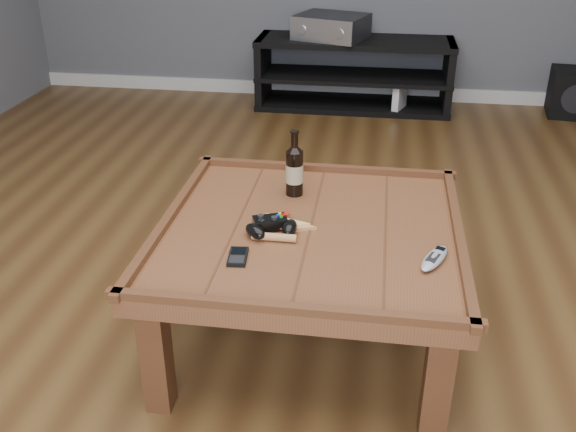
# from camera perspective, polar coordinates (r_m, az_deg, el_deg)

# --- Properties ---
(ground) EXTENTS (6.00, 6.00, 0.00)m
(ground) POSITION_cam_1_polar(r_m,az_deg,el_deg) (2.40, 1.84, -10.54)
(ground) COLOR #442A13
(ground) RESTS_ON ground
(baseboard) EXTENTS (5.00, 0.02, 0.10)m
(baseboard) POSITION_cam_1_polar(r_m,az_deg,el_deg) (5.08, 5.90, 10.98)
(baseboard) COLOR silver
(baseboard) RESTS_ON ground
(coffee_table) EXTENTS (1.03, 1.03, 0.48)m
(coffee_table) POSITION_cam_1_polar(r_m,az_deg,el_deg) (2.18, 1.99, -2.40)
(coffee_table) COLOR brown
(coffee_table) RESTS_ON ground
(media_console) EXTENTS (1.40, 0.45, 0.50)m
(media_console) POSITION_cam_1_polar(r_m,az_deg,el_deg) (4.79, 5.86, 12.42)
(media_console) COLOR black
(media_console) RESTS_ON ground
(beer_bottle) EXTENTS (0.06, 0.06, 0.25)m
(beer_bottle) POSITION_cam_1_polar(r_m,az_deg,el_deg) (2.34, 0.58, 4.18)
(beer_bottle) COLOR black
(beer_bottle) RESTS_ON coffee_table
(game_controller) EXTENTS (0.18, 0.16, 0.05)m
(game_controller) POSITION_cam_1_polar(r_m,az_deg,el_deg) (2.10, -1.48, -0.95)
(game_controller) COLOR black
(game_controller) RESTS_ON coffee_table
(pizza_slice) EXTENTS (0.16, 0.26, 0.03)m
(pizza_slice) POSITION_cam_1_polar(r_m,az_deg,el_deg) (2.14, -0.89, -0.92)
(pizza_slice) COLOR tan
(pizza_slice) RESTS_ON coffee_table
(smartphone) EXTENTS (0.07, 0.11, 0.01)m
(smartphone) POSITION_cam_1_polar(r_m,az_deg,el_deg) (1.98, -4.48, -3.62)
(smartphone) COLOR black
(smartphone) RESTS_ON coffee_table
(remote_control) EXTENTS (0.12, 0.18, 0.02)m
(remote_control) POSITION_cam_1_polar(r_m,az_deg,el_deg) (2.00, 12.89, -3.68)
(remote_control) COLOR #9CA2A9
(remote_control) RESTS_ON coffee_table
(av_receiver) EXTENTS (0.56, 0.51, 0.16)m
(av_receiver) POSITION_cam_1_polar(r_m,az_deg,el_deg) (4.73, 3.86, 16.45)
(av_receiver) COLOR black
(av_receiver) RESTS_ON media_console
(subwoofer) EXTENTS (0.36, 0.36, 0.32)m
(subwoofer) POSITION_cam_1_polar(r_m,az_deg,el_deg) (5.05, 24.07, 9.97)
(subwoofer) COLOR black
(subwoofer) RESTS_ON ground
(game_console) EXTENTS (0.17, 0.22, 0.24)m
(game_console) POSITION_cam_1_polar(r_m,az_deg,el_deg) (4.72, 9.88, 10.20)
(game_console) COLOR slate
(game_console) RESTS_ON ground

